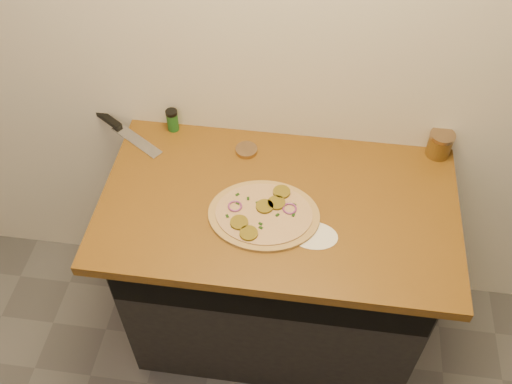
# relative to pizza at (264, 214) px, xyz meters

# --- Properties ---
(cabinet) EXTENTS (1.10, 0.60, 0.86)m
(cabinet) POSITION_rel_pizza_xyz_m (0.04, 0.10, -0.48)
(cabinet) COLOR black
(cabinet) RESTS_ON ground
(countertop) EXTENTS (1.20, 0.70, 0.04)m
(countertop) POSITION_rel_pizza_xyz_m (0.04, 0.07, -0.03)
(countertop) COLOR brown
(countertop) RESTS_ON cabinet
(pizza) EXTENTS (0.37, 0.37, 0.02)m
(pizza) POSITION_rel_pizza_xyz_m (0.00, 0.00, 0.00)
(pizza) COLOR tan
(pizza) RESTS_ON countertop
(chefs_knife) EXTENTS (0.31, 0.22, 0.02)m
(chefs_knife) POSITION_rel_pizza_xyz_m (-0.58, 0.33, -0.00)
(chefs_knife) COLOR #B7BAC1
(chefs_knife) RESTS_ON countertop
(mason_jar_lid) EXTENTS (0.09, 0.09, 0.02)m
(mason_jar_lid) POSITION_rel_pizza_xyz_m (-0.10, 0.29, -0.00)
(mason_jar_lid) COLOR #997A58
(mason_jar_lid) RESTS_ON countertop
(salsa_jar) EXTENTS (0.09, 0.09, 0.10)m
(salsa_jar) POSITION_rel_pizza_xyz_m (0.58, 0.37, 0.04)
(salsa_jar) COLOR maroon
(salsa_jar) RESTS_ON countertop
(spice_shaker) EXTENTS (0.04, 0.04, 0.09)m
(spice_shaker) POSITION_rel_pizza_xyz_m (-0.39, 0.37, 0.04)
(spice_shaker) COLOR #1C591F
(spice_shaker) RESTS_ON countertop
(flour_spill) EXTENTS (0.17, 0.17, 0.00)m
(flour_spill) POSITION_rel_pizza_xyz_m (0.17, -0.06, -0.01)
(flour_spill) COLOR silver
(flour_spill) RESTS_ON countertop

